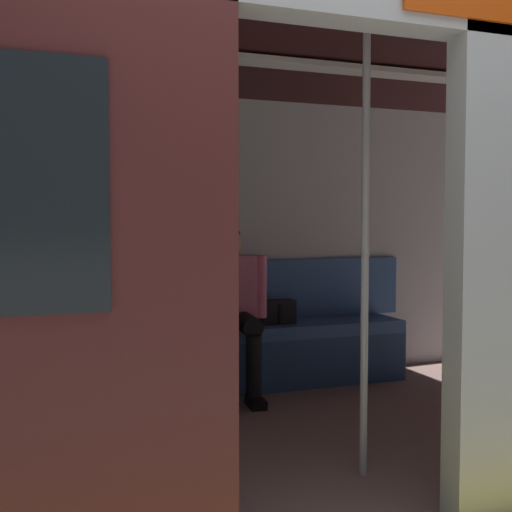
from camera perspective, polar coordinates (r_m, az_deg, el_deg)
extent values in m
cube|color=#BF3F0C|center=(2.65, 18.35, 20.55)|extent=(0.56, 0.02, 0.12)
cube|color=#351515|center=(3.64, -1.74, 18.39)|extent=(6.40, 2.68, 0.12)
cube|color=gray|center=(3.71, -1.68, -15.63)|extent=(6.08, 2.52, 0.01)
cube|color=silver|center=(4.73, -6.59, 1.29)|extent=(6.08, 0.10, 2.10)
cube|color=#38609E|center=(4.69, -6.39, -3.23)|extent=(3.52, 0.06, 0.45)
cube|color=white|center=(3.62, -1.73, 17.02)|extent=(4.48, 0.16, 0.03)
cube|color=#38609E|center=(4.52, -5.69, -6.93)|extent=(3.18, 0.44, 0.09)
cube|color=navy|center=(4.38, -5.00, -10.29)|extent=(3.18, 0.04, 0.36)
cube|color=pink|center=(4.53, -2.54, -3.13)|extent=(0.40, 0.26, 0.50)
sphere|color=tan|center=(4.51, -2.55, 1.23)|extent=(0.21, 0.21, 0.21)
sphere|color=black|center=(4.51, -2.58, 1.70)|extent=(0.19, 0.19, 0.19)
cylinder|color=pink|center=(4.55, 0.43, -2.71)|extent=(0.08, 0.08, 0.44)
cylinder|color=pink|center=(4.46, -5.43, -2.85)|extent=(0.08, 0.08, 0.44)
cylinder|color=black|center=(4.38, -0.84, -5.97)|extent=(0.18, 0.41, 0.14)
cylinder|color=black|center=(4.34, -3.16, -6.06)|extent=(0.18, 0.41, 0.14)
cylinder|color=black|center=(4.24, -0.19, -9.82)|extent=(0.10, 0.10, 0.41)
cylinder|color=black|center=(4.20, -2.60, -9.94)|extent=(0.10, 0.10, 0.41)
cube|color=black|center=(4.25, -0.02, -12.82)|extent=(0.12, 0.23, 0.06)
cube|color=black|center=(4.21, -2.45, -12.97)|extent=(0.12, 0.23, 0.06)
cube|color=black|center=(4.69, 1.80, -4.95)|extent=(0.26, 0.14, 0.17)
cube|color=black|center=(4.62, 2.16, -5.18)|extent=(0.02, 0.01, 0.14)
cube|color=#26598C|center=(4.46, -6.68, -6.31)|extent=(0.15, 0.22, 0.03)
cylinder|color=silver|center=(2.65, -4.12, -0.30)|extent=(0.04, 0.04, 2.08)
cylinder|color=silver|center=(3.02, 9.60, 0.09)|extent=(0.04, 0.04, 2.08)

